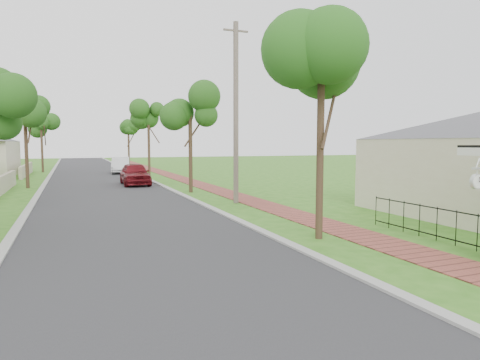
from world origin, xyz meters
TOP-DOWN VIEW (x-y plane):
  - ground at (0.00, 0.00)m, footprint 160.00×160.00m
  - road at (-3.00, 20.00)m, footprint 7.00×120.00m
  - kerb_right at (0.65, 20.00)m, footprint 0.30×120.00m
  - kerb_left at (-6.65, 20.00)m, footprint 0.30×120.00m
  - sidewalk at (3.25, 20.00)m, footprint 1.50×120.00m
  - picket_fence at (4.90, -0.00)m, footprint 0.03×8.02m
  - street_trees at (-2.87, 26.84)m, footprint 10.70×37.65m
  - parked_car_red at (-0.90, 21.55)m, footprint 1.83×4.42m
  - parked_car_white at (-0.56, 33.62)m, footprint 2.15×4.72m
  - near_tree at (1.88, 2.84)m, footprint 2.28×2.28m
  - utility_pole at (2.30, 10.80)m, footprint 1.20×0.24m
  - station_clock at (4.06, -0.60)m, footprint 0.64×0.13m

SIDE VIEW (x-z plane):
  - ground at x=0.00m, z-range 0.00..0.00m
  - road at x=-3.00m, z-range -0.01..0.01m
  - kerb_right at x=0.65m, z-range -0.05..0.05m
  - kerb_left at x=-6.65m, z-range -0.05..0.05m
  - sidewalk at x=3.25m, z-range -0.01..0.01m
  - picket_fence at x=4.90m, z-range 0.03..1.03m
  - parked_car_red at x=-0.90m, z-range 0.00..1.50m
  - parked_car_white at x=-0.56m, z-range 0.00..1.50m
  - station_clock at x=4.06m, z-range 1.69..2.21m
  - utility_pole at x=2.30m, z-range 0.06..8.43m
  - street_trees at x=-2.87m, z-range 1.59..7.48m
  - near_tree at x=1.88m, z-range 1.74..7.60m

